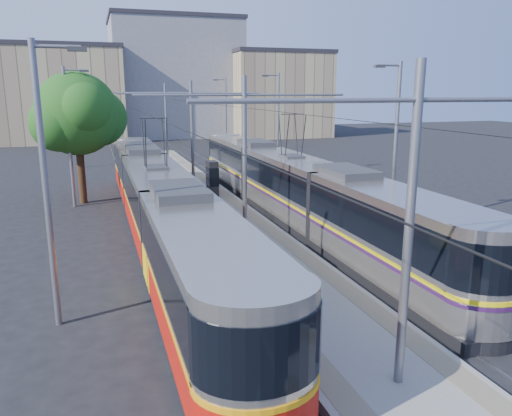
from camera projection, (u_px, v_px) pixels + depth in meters
name	position (u px, v px, depth m)	size (l,w,h in m)	color
ground	(321.00, 318.00, 15.02)	(160.00, 160.00, 0.00)	black
platform	(203.00, 199.00, 30.72)	(4.00, 50.00, 0.30)	gray
tactile_strip_left	(180.00, 198.00, 30.25)	(0.70, 50.00, 0.01)	gray
tactile_strip_right	(226.00, 195.00, 31.12)	(0.70, 50.00, 0.01)	gray
rails	(203.00, 201.00, 30.75)	(8.71, 70.00, 0.03)	gray
track_arrow	(232.00, 397.00, 11.16)	(1.20, 5.00, 0.01)	silver
tram_left	(158.00, 203.00, 22.61)	(2.43, 30.92, 5.50)	black
tram_right	(291.00, 184.00, 26.33)	(2.43, 29.99, 5.50)	black
catenary	(212.00, 131.00, 27.08)	(9.20, 70.00, 7.00)	slate
street_lamps	(189.00, 129.00, 33.50)	(15.18, 38.22, 8.00)	slate
shelter	(212.00, 178.00, 30.74)	(0.63, 1.00, 2.17)	black
tree	(82.00, 115.00, 29.47)	(5.35, 4.95, 7.78)	#382314
building_left	(60.00, 94.00, 66.14)	(16.32, 12.24, 12.44)	tan
building_centre	(175.00, 78.00, 74.13)	(18.36, 14.28, 16.86)	gray
building_right	(277.00, 94.00, 73.30)	(14.28, 10.20, 12.26)	tan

